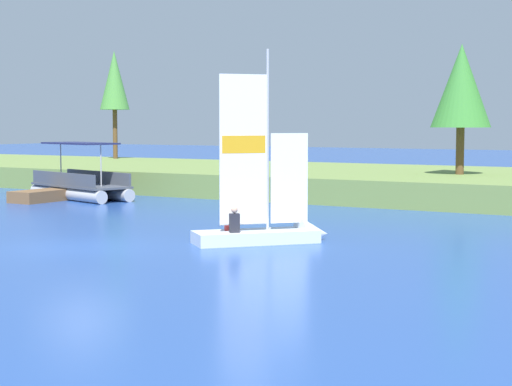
{
  "coord_description": "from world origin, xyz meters",
  "views": [
    {
      "loc": [
        16.74,
        -18.13,
        3.55
      ],
      "look_at": [
        1.93,
        6.64,
        1.2
      ],
      "focal_mm": 59.24,
      "sensor_mm": 36.0,
      "label": 1
    }
  ],
  "objects_px": {
    "shoreline_tree_left": "(114,81)",
    "pontoon_boat": "(81,185)",
    "shoreline_tree_midleft": "(461,86)",
    "wooden_dock": "(71,193)",
    "sailboat": "(276,227)"
  },
  "relations": [
    {
      "from": "shoreline_tree_left",
      "to": "pontoon_boat",
      "type": "distance_m",
      "value": 19.86
    },
    {
      "from": "shoreline_tree_midleft",
      "to": "pontoon_boat",
      "type": "bearing_deg",
      "value": -148.58
    },
    {
      "from": "wooden_dock",
      "to": "shoreline_tree_midleft",
      "type": "bearing_deg",
      "value": 30.24
    },
    {
      "from": "shoreline_tree_midleft",
      "to": "pontoon_boat",
      "type": "relative_size",
      "value": 0.96
    },
    {
      "from": "sailboat",
      "to": "pontoon_boat",
      "type": "distance_m",
      "value": 17.34
    },
    {
      "from": "shoreline_tree_left",
      "to": "sailboat",
      "type": "bearing_deg",
      "value": -41.91
    },
    {
      "from": "wooden_dock",
      "to": "sailboat",
      "type": "distance_m",
      "value": 17.93
    },
    {
      "from": "shoreline_tree_midleft",
      "to": "wooden_dock",
      "type": "relative_size",
      "value": 0.9
    },
    {
      "from": "sailboat",
      "to": "shoreline_tree_left",
      "type": "bearing_deg",
      "value": 89.31
    },
    {
      "from": "sailboat",
      "to": "shoreline_tree_midleft",
      "type": "bearing_deg",
      "value": 40.73
    },
    {
      "from": "shoreline_tree_left",
      "to": "sailboat",
      "type": "xyz_separation_m",
      "value": [
        26.28,
        -23.59,
        -6.09
      ]
    },
    {
      "from": "pontoon_boat",
      "to": "shoreline_tree_midleft",
      "type": "bearing_deg",
      "value": 47.99
    },
    {
      "from": "shoreline_tree_left",
      "to": "sailboat",
      "type": "height_order",
      "value": "shoreline_tree_left"
    },
    {
      "from": "sailboat",
      "to": "pontoon_boat",
      "type": "bearing_deg",
      "value": 103.3
    },
    {
      "from": "pontoon_boat",
      "to": "sailboat",
      "type": "bearing_deg",
      "value": -11.35
    }
  ]
}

